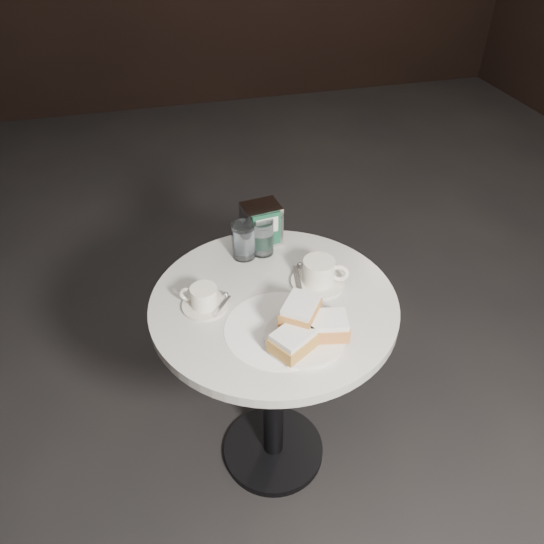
% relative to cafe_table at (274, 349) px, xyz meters
% --- Properties ---
extents(ground, '(7.00, 7.00, 0.00)m').
position_rel_cafe_table_xyz_m(ground, '(0.00, 0.00, -0.55)').
color(ground, black).
rests_on(ground, ground).
extents(cafe_table, '(0.70, 0.70, 0.74)m').
position_rel_cafe_table_xyz_m(cafe_table, '(0.00, 0.00, 0.00)').
color(cafe_table, black).
rests_on(cafe_table, ground).
extents(sugar_spill, '(0.37, 0.37, 0.00)m').
position_rel_cafe_table_xyz_m(sugar_spill, '(-0.01, -0.12, 0.20)').
color(sugar_spill, white).
rests_on(sugar_spill, cafe_table).
extents(beignet_plate, '(0.25, 0.25, 0.10)m').
position_rel_cafe_table_xyz_m(beignet_plate, '(0.04, -0.17, 0.24)').
color(beignet_plate, silver).
rests_on(beignet_plate, cafe_table).
extents(coffee_cup_left, '(0.17, 0.17, 0.07)m').
position_rel_cafe_table_xyz_m(coffee_cup_left, '(-0.19, 0.02, 0.23)').
color(coffee_cup_left, silver).
rests_on(coffee_cup_left, cafe_table).
extents(coffee_cup_right, '(0.21, 0.21, 0.08)m').
position_rel_cafe_table_xyz_m(coffee_cup_right, '(0.14, 0.04, 0.23)').
color(coffee_cup_right, silver).
rests_on(coffee_cup_right, cafe_table).
extents(water_glass_left, '(0.08, 0.08, 0.12)m').
position_rel_cafe_table_xyz_m(water_glass_left, '(-0.04, 0.22, 0.25)').
color(water_glass_left, silver).
rests_on(water_glass_left, cafe_table).
extents(water_glass_right, '(0.09, 0.09, 0.11)m').
position_rel_cafe_table_xyz_m(water_glass_right, '(0.02, 0.23, 0.25)').
color(water_glass_right, silver).
rests_on(water_glass_right, cafe_table).
extents(napkin_dispenser, '(0.13, 0.11, 0.13)m').
position_rel_cafe_table_xyz_m(napkin_dispenser, '(0.03, 0.29, 0.27)').
color(napkin_dispenser, silver).
rests_on(napkin_dispenser, cafe_table).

